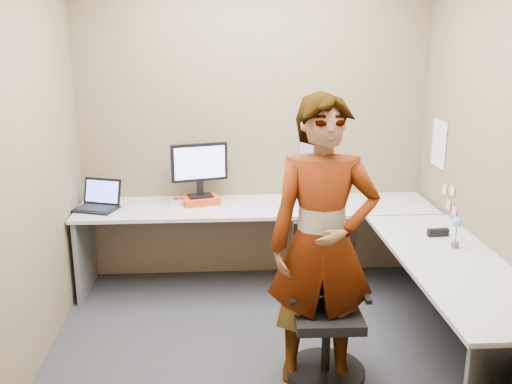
{
  "coord_description": "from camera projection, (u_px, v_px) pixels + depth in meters",
  "views": [
    {
      "loc": [
        -0.29,
        -3.57,
        2.13
      ],
      "look_at": [
        -0.05,
        0.25,
        1.05
      ],
      "focal_mm": 40.0,
      "sensor_mm": 36.0,
      "label": 1
    }
  ],
  "objects": [
    {
      "name": "ground",
      "position": [
        265.0,
        344.0,
        4.03
      ],
      "size": [
        3.0,
        3.0,
        0.0
      ],
      "primitive_type": "plane",
      "color": "#26252B",
      "rests_on": "ground"
    },
    {
      "name": "wall_back",
      "position": [
        254.0,
        126.0,
        4.91
      ],
      "size": [
        3.0,
        0.0,
        3.0
      ],
      "primitive_type": "plane",
      "rotation": [
        1.57,
        0.0,
        0.0
      ],
      "color": "brown",
      "rests_on": "ground"
    },
    {
      "name": "wall_right",
      "position": [
        492.0,
        154.0,
        3.75
      ],
      "size": [
        0.0,
        2.7,
        2.7
      ],
      "primitive_type": "plane",
      "rotation": [
        1.57,
        0.0,
        -1.57
      ],
      "color": "brown",
      "rests_on": "ground"
    },
    {
      "name": "wall_left",
      "position": [
        27.0,
        161.0,
        3.57
      ],
      "size": [
        0.0,
        2.7,
        2.7
      ],
      "primitive_type": "plane",
      "rotation": [
        1.57,
        0.0,
        1.57
      ],
      "color": "brown",
      "rests_on": "ground"
    },
    {
      "name": "desk",
      "position": [
        319.0,
        245.0,
        4.26
      ],
      "size": [
        2.98,
        2.58,
        0.73
      ],
      "color": "#A8A8A8",
      "rests_on": "ground"
    },
    {
      "name": "paper_ream",
      "position": [
        200.0,
        200.0,
        4.81
      ],
      "size": [
        0.34,
        0.29,
        0.06
      ],
      "primitive_type": "cube",
      "rotation": [
        0.0,
        0.0,
        0.26
      ],
      "color": "#BD3612",
      "rests_on": "desk"
    },
    {
      "name": "monitor",
      "position": [
        199.0,
        165.0,
        4.74
      ],
      "size": [
        0.47,
        0.19,
        0.45
      ],
      "rotation": [
        0.0,
        0.0,
        0.26
      ],
      "color": "black",
      "rests_on": "paper_ream"
    },
    {
      "name": "laptop",
      "position": [
        99.0,
        201.0,
        4.67
      ],
      "size": [
        0.4,
        0.36,
        0.23
      ],
      "rotation": [
        0.0,
        0.0,
        -0.33
      ],
      "color": "black",
      "rests_on": "desk"
    },
    {
      "name": "trackball_mouse",
      "position": [
        177.0,
        201.0,
        4.79
      ],
      "size": [
        0.12,
        0.08,
        0.07
      ],
      "color": "#B7B7BC",
      "rests_on": "desk"
    },
    {
      "name": "origami",
      "position": [
        291.0,
        209.0,
        4.56
      ],
      "size": [
        0.1,
        0.1,
        0.06
      ],
      "primitive_type": "cone",
      "color": "white",
      "rests_on": "desk"
    },
    {
      "name": "stapler",
      "position": [
        438.0,
        232.0,
        4.04
      ],
      "size": [
        0.15,
        0.05,
        0.05
      ],
      "primitive_type": "cube",
      "rotation": [
        0.0,
        0.0,
        0.08
      ],
      "color": "black",
      "rests_on": "desk"
    },
    {
      "name": "flower",
      "position": [
        457.0,
        227.0,
        3.79
      ],
      "size": [
        0.07,
        0.07,
        0.22
      ],
      "color": "brown",
      "rests_on": "desk"
    },
    {
      "name": "calendar_purple",
      "position": [
        317.0,
        131.0,
        4.94
      ],
      "size": [
        0.3,
        0.01,
        0.4
      ],
      "primitive_type": "cube",
      "color": "#846BB7",
      "rests_on": "wall_back"
    },
    {
      "name": "calendar_white",
      "position": [
        439.0,
        144.0,
        4.64
      ],
      "size": [
        0.01,
        0.28,
        0.38
      ],
      "primitive_type": "cube",
      "color": "white",
      "rests_on": "wall_right"
    },
    {
      "name": "sticky_note_a",
      "position": [
        452.0,
        191.0,
        4.39
      ],
      "size": [
        0.01,
        0.07,
        0.07
      ],
      "primitive_type": "cube",
      "color": "#F2E059",
      "rests_on": "wall_right"
    },
    {
      "name": "sticky_note_b",
      "position": [
        448.0,
        205.0,
        4.47
      ],
      "size": [
        0.01,
        0.07,
        0.07
      ],
      "primitive_type": "cube",
      "color": "pink",
      "rests_on": "wall_right"
    },
    {
      "name": "sticky_note_c",
      "position": [
        454.0,
        212.0,
        4.36
      ],
      "size": [
        0.01,
        0.07,
        0.07
      ],
      "primitive_type": "cube",
      "color": "pink",
      "rests_on": "wall_right"
    },
    {
      "name": "sticky_note_d",
      "position": [
        445.0,
        189.0,
        4.54
      ],
      "size": [
        0.01,
        0.07,
        0.07
      ],
      "primitive_type": "cube",
      "color": "#F2E059",
      "rests_on": "wall_right"
    },
    {
      "name": "office_chair",
      "position": [
        325.0,
        316.0,
        3.61
      ],
      "size": [
        0.51,
        0.51,
        0.95
      ],
      "rotation": [
        0.0,
        0.0,
        -0.02
      ],
      "color": "black",
      "rests_on": "ground"
    },
    {
      "name": "person",
      "position": [
        323.0,
        244.0,
        3.41
      ],
      "size": [
        0.69,
        0.48,
        1.8
      ],
      "primitive_type": "imported",
      "rotation": [
        0.0,
        0.0,
        -0.08
      ],
      "color": "#999399",
      "rests_on": "ground"
    }
  ]
}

